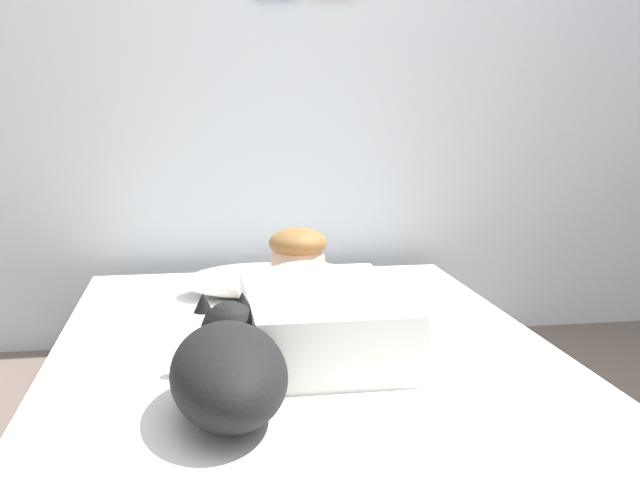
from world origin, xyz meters
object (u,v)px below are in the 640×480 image
Objects in this scene: person_lying at (314,303)px; dog at (229,367)px; coffee_cup at (358,302)px; cell_phone at (247,391)px; bed at (304,402)px; pillow at (256,280)px.

person_lying is 1.60× the size of dog.
cell_phone is at bearing -122.41° from coffee_cup.
coffee_cup reaches higher than bed.
bed is at bearing -126.33° from coffee_cup.
person_lying reaches higher than cell_phone.
cell_phone is at bearing -95.90° from pillow.
bed is 2.28× the size of person_lying.
coffee_cup reaches higher than cell_phone.
person_lying is 0.59m from dog.
bed is 4.03× the size of pillow.
dog is 0.89m from coffee_cup.
person_lying reaches higher than bed.
bed is 0.66m from pillow.
pillow is at bearing 82.14° from dog.
bed is 0.44m from coffee_cup.
pillow is at bearing 103.80° from person_lying.
bed is 14.95× the size of cell_phone.
cell_phone is (-0.10, -0.95, -0.05)m from pillow.
dog reaches higher than cell_phone.
person_lying is (0.13, -0.54, 0.05)m from pillow.
cell_phone reaches higher than bed.
coffee_cup is 0.89× the size of cell_phone.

